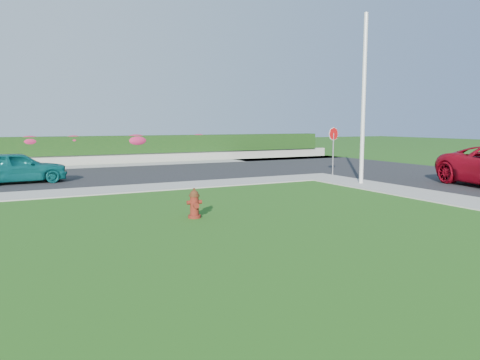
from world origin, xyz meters
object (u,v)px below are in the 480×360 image
fire_hydrant (194,204)px  stop_sign (333,140)px  sedan_teal (17,167)px  utility_pole (364,100)px

fire_hydrant → stop_sign: 11.30m
fire_hydrant → stop_sign: (9.39, 6.15, 1.30)m
fire_hydrant → stop_sign: bearing=38.1°
fire_hydrant → stop_sign: size_ratio=0.34×
fire_hydrant → sedan_teal: (-3.85, 9.69, 0.31)m
fire_hydrant → utility_pole: bearing=25.9°
utility_pole → fire_hydrant: bearing=-159.0°
utility_pole → stop_sign: utility_pole is taller
sedan_teal → stop_sign: bearing=-107.9°
sedan_teal → utility_pole: 14.24m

